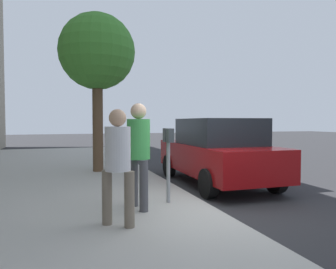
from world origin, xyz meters
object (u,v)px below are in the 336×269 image
object	(u,v)px
pedestrian_bystander	(118,158)
street_tree	(97,53)
parked_sedan_near	(217,151)
pedestrian_at_meter	(139,146)
parking_meter	(168,149)

from	to	relation	value
pedestrian_bystander	street_tree	xyz separation A→B (m)	(5.28, -0.27, 2.63)
pedestrian_bystander	parked_sedan_near	distance (m)	4.33
pedestrian_at_meter	parking_meter	bearing A→B (deg)	8.47
parking_meter	pedestrian_bystander	world-z (taller)	pedestrian_bystander
parking_meter	parked_sedan_near	bearing A→B (deg)	-46.50
parked_sedan_near	parking_meter	bearing A→B (deg)	133.50
parking_meter	parked_sedan_near	world-z (taller)	parked_sedan_near
parking_meter	street_tree	size ratio (longest dim) A/B	0.29
parked_sedan_near	pedestrian_at_meter	bearing A→B (deg)	129.07
pedestrian_at_meter	parked_sedan_near	xyz separation A→B (m)	(2.16, -2.66, -0.37)
parked_sedan_near	street_tree	xyz separation A→B (m)	(2.33, 2.89, 2.89)
parking_meter	pedestrian_bystander	xyz separation A→B (m)	(-1.02, 1.13, -0.01)
pedestrian_at_meter	pedestrian_bystander	bearing A→B (deg)	-134.23
pedestrian_bystander	pedestrian_at_meter	bearing A→B (deg)	6.96
pedestrian_at_meter	street_tree	distance (m)	5.16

